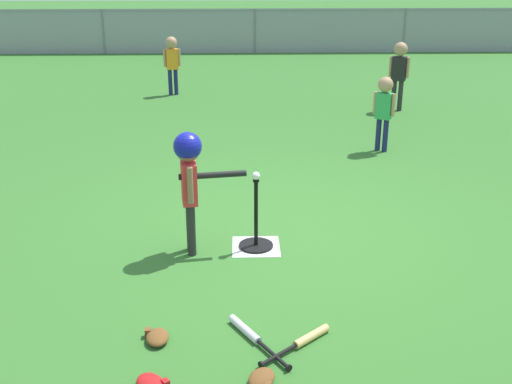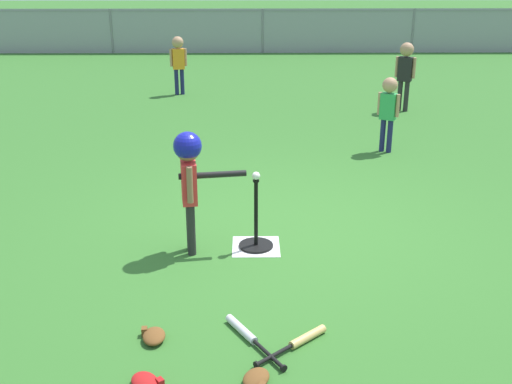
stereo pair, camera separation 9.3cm
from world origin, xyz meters
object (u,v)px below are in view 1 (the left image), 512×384
Objects in this scene: batting_tee at (256,237)px; batter_child at (189,169)px; fielder_near_right at (172,58)px; spare_bat_wood at (305,340)px; spare_bat_silver at (250,334)px; fielder_deep_left at (384,104)px; glove_near_bats at (262,379)px; glove_tossed_aside at (157,337)px; glove_by_plate at (151,383)px; baseball_on_tee at (256,176)px; fielder_deep_center at (399,67)px.

batting_tee is 0.59× the size of batter_child.
batting_tee is 6.78m from fielder_near_right.
batting_tee is 1.25× the size of spare_bat_wood.
fielder_deep_left is at bearing 66.73° from spare_bat_silver.
spare_bat_silver is 2.42× the size of glove_near_bats.
spare_bat_silver is 0.51m from glove_near_bats.
batting_tee is at bearing 63.41° from glove_tossed_aside.
baseball_on_tee is at bearing 70.08° from glove_by_plate.
batter_child is at bearing 109.92° from spare_bat_silver.
spare_bat_silver is (-1.89, -4.40, -0.63)m from fielder_deep_left.
fielder_deep_center is 7.71m from glove_near_bats.
fielder_deep_center is 4.99× the size of glove_tossed_aside.
batter_child is 1.88m from spare_bat_wood.
batter_child is at bearing -83.22° from fielder_near_right.
batter_child reaches higher than fielder_deep_left.
glove_by_plate is at bearing -85.64° from fielder_near_right.
fielder_deep_center is 8.00m from glove_by_plate.
fielder_near_right is at bearing 96.78° from batter_child.
spare_bat_wood is (0.38, -0.08, -0.00)m from spare_bat_silver.
fielder_deep_center is at bearing 70.24° from glove_near_bats.
baseball_on_tee is at bearing -116.12° from fielder_deep_center.
glove_tossed_aside is (-0.75, -1.49, -0.07)m from batting_tee.
spare_bat_wood is at bearing -58.94° from batter_child.
glove_near_bats is at bearing -73.37° from batter_child.
fielder_near_right is 8.66m from glove_by_plate.
fielder_deep_center is at bearing 59.39° from batter_child.
glove_tossed_aside is at bearing 146.30° from glove_near_bats.
baseball_on_tee is 1.80m from glove_tossed_aside.
fielder_deep_center is at bearing 65.53° from glove_by_plate.
fielder_deep_center is at bearing 71.48° from spare_bat_wood.
baseball_on_tee is 0.14× the size of spare_bat_wood.
baseball_on_tee is at bearing -121.67° from fielder_deep_left.
batting_tee is at bearing -121.67° from fielder_deep_left.
fielder_near_right reaches higher than spare_bat_wood.
spare_bat_silver is (-0.08, -1.47, -0.08)m from batting_tee.
spare_bat_silver is (-2.66, -6.72, -0.71)m from fielder_deep_center.
batting_tee is 3.49m from fielder_deep_left.
glove_by_plate and glove_tossed_aside have the same top height.
fielder_near_right is at bearing 161.02° from fielder_deep_center.
fielder_near_right is 4.00× the size of glove_by_plate.
spare_bat_silver is (0.50, -1.38, -0.78)m from batter_child.
glove_tossed_aside is (-1.04, 0.06, 0.01)m from spare_bat_wood.
batter_child is 1.11× the size of fielder_deep_left.
glove_by_plate is at bearing -156.32° from spare_bat_wood.
spare_bat_wood is 1.04m from glove_tossed_aside.
glove_tossed_aside is at bearing -85.52° from fielder_near_right.
glove_near_bats is (-0.02, -1.97, -0.07)m from batting_tee.
glove_tossed_aside is at bearing 176.69° from spare_bat_wood.
batter_child is at bearing -171.44° from batting_tee.
fielder_deep_left is at bearing 69.54° from glove_near_bats.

